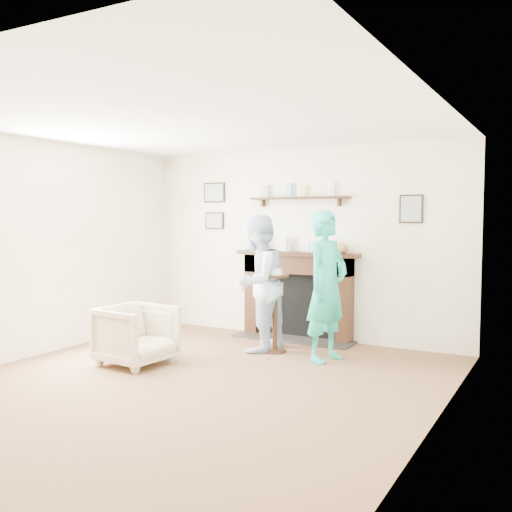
# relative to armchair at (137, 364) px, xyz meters

# --- Properties ---
(ground) EXTENTS (5.00, 5.00, 0.00)m
(ground) POSITION_rel_armchair_xyz_m (0.96, -0.34, 0.00)
(ground) COLOR brown
(ground) RESTS_ON ground
(room_shell) EXTENTS (4.54, 5.02, 2.52)m
(room_shell) POSITION_rel_armchair_xyz_m (0.96, 0.35, 1.62)
(room_shell) COLOR beige
(room_shell) RESTS_ON ground
(armchair) EXTENTS (0.77, 0.75, 0.65)m
(armchair) POSITION_rel_armchair_xyz_m (0.00, 0.00, 0.00)
(armchair) COLOR tan
(armchair) RESTS_ON ground
(man) EXTENTS (0.64, 0.81, 1.63)m
(man) POSITION_rel_armchair_xyz_m (0.83, 1.21, 0.00)
(man) COLOR #CBD8FF
(man) RESTS_ON ground
(woman) EXTENTS (0.54, 0.69, 1.68)m
(woman) POSITION_rel_armchair_xyz_m (1.73, 1.17, 0.00)
(woman) COLOR teal
(woman) RESTS_ON ground
(pedestal_table) EXTENTS (0.33, 0.33, 1.06)m
(pedestal_table) POSITION_rel_armchair_xyz_m (1.05, 1.24, 0.65)
(pedestal_table) COLOR black
(pedestal_table) RESTS_ON ground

